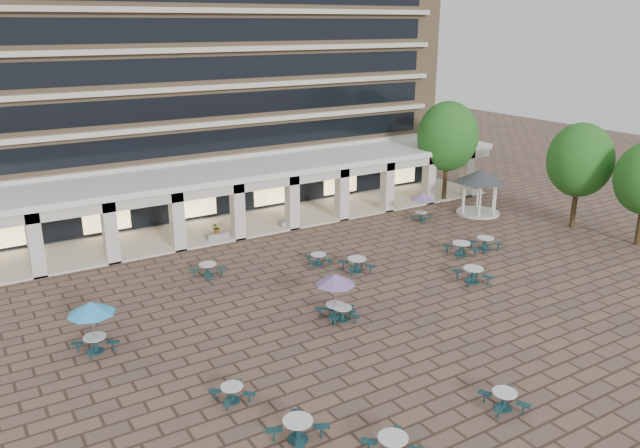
{
  "coord_description": "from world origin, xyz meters",
  "views": [
    {
      "loc": [
        -18.43,
        -24.86,
        14.12
      ],
      "look_at": [
        -1.34,
        3.0,
        3.52
      ],
      "focal_mm": 35.0,
      "sensor_mm": 36.0,
      "label": 1
    }
  ],
  "objects_px": {
    "picnic_table_0": "(298,428)",
    "picnic_table_2": "(504,398)",
    "planter_left": "(217,232)",
    "picnic_table_1": "(393,445)",
    "planter_right": "(289,221)",
    "gazebo": "(480,181)"
  },
  "relations": [
    {
      "from": "picnic_table_0",
      "to": "gazebo",
      "type": "bearing_deg",
      "value": 12.45
    },
    {
      "from": "gazebo",
      "to": "planter_right",
      "type": "height_order",
      "value": "gazebo"
    },
    {
      "from": "picnic_table_0",
      "to": "planter_left",
      "type": "distance_m",
      "value": 22.21
    },
    {
      "from": "picnic_table_0",
      "to": "picnic_table_2",
      "type": "xyz_separation_m",
      "value": [
        7.67,
        -2.48,
        -0.06
      ]
    },
    {
      "from": "picnic_table_2",
      "to": "planter_left",
      "type": "xyz_separation_m",
      "value": [
        -1.8,
        23.9,
        0.12
      ]
    },
    {
      "from": "picnic_table_1",
      "to": "planter_right",
      "type": "xyz_separation_m",
      "value": [
        9.15,
        23.9,
        -0.06
      ]
    },
    {
      "from": "gazebo",
      "to": "planter_right",
      "type": "bearing_deg",
      "value": 161.14
    },
    {
      "from": "picnic_table_2",
      "to": "picnic_table_0",
      "type": "bearing_deg",
      "value": 179.3
    },
    {
      "from": "picnic_table_1",
      "to": "planter_right",
      "type": "relative_size",
      "value": 1.21
    },
    {
      "from": "planter_right",
      "to": "planter_left",
      "type": "bearing_deg",
      "value": 180.0
    },
    {
      "from": "picnic_table_1",
      "to": "picnic_table_2",
      "type": "relative_size",
      "value": 0.95
    },
    {
      "from": "picnic_table_1",
      "to": "planter_right",
      "type": "bearing_deg",
      "value": 71.09
    },
    {
      "from": "picnic_table_0",
      "to": "picnic_table_1",
      "type": "bearing_deg",
      "value": -67.85
    },
    {
      "from": "picnic_table_0",
      "to": "planter_left",
      "type": "bearing_deg",
      "value": 54.0
    },
    {
      "from": "gazebo",
      "to": "planter_left",
      "type": "relative_size",
      "value": 2.46
    },
    {
      "from": "picnic_table_0",
      "to": "planter_left",
      "type": "relative_size",
      "value": 1.47
    },
    {
      "from": "picnic_table_0",
      "to": "planter_right",
      "type": "xyz_separation_m",
      "value": [
        11.45,
        21.42,
        -0.07
      ]
    },
    {
      "from": "picnic_table_0",
      "to": "picnic_table_1",
      "type": "distance_m",
      "value": 3.38
    },
    {
      "from": "picnic_table_1",
      "to": "gazebo",
      "type": "xyz_separation_m",
      "value": [
        23.18,
        19.11,
        2.11
      ]
    },
    {
      "from": "planter_right",
      "to": "picnic_table_0",
      "type": "bearing_deg",
      "value": -118.12
    },
    {
      "from": "picnic_table_1",
      "to": "picnic_table_2",
      "type": "distance_m",
      "value": 5.37
    },
    {
      "from": "planter_right",
      "to": "picnic_table_1",
      "type": "bearing_deg",
      "value": -110.96
    }
  ]
}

